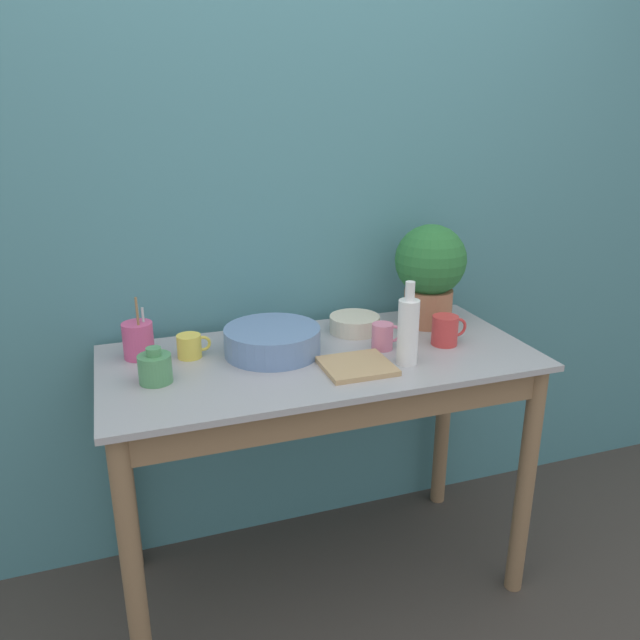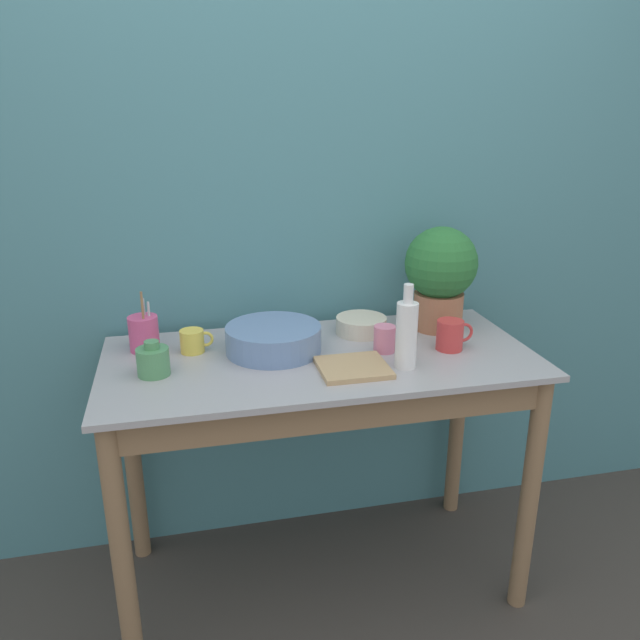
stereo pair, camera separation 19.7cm
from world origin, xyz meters
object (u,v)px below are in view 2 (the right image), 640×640
(bottle_short, at_px, (153,361))
(utensil_cup, at_px, (144,333))
(potted_plant, at_px, (440,273))
(bottle_tall, at_px, (406,333))
(tray_board, at_px, (353,367))
(mug_pink, at_px, (385,339))
(mug_red, at_px, (450,335))
(mug_yellow, at_px, (193,341))
(bowl_wash_large, at_px, (273,339))
(bowl_small_cream, at_px, (361,325))

(bottle_short, distance_m, utensil_cup, 0.21)
(potted_plant, bearing_deg, bottle_tall, -127.48)
(tray_board, bearing_deg, bottle_short, 170.46)
(bottle_tall, bearing_deg, mug_pink, 98.04)
(bottle_tall, bearing_deg, utensil_cup, 157.74)
(bottle_short, relative_size, mug_pink, 1.03)
(mug_red, distance_m, mug_yellow, 0.84)
(bowl_wash_large, bearing_deg, bowl_small_cream, 17.41)
(mug_pink, xyz_separation_m, bowl_small_cream, (-0.03, 0.18, -0.01))
(bowl_wash_large, height_order, mug_yellow, bowl_wash_large)
(bottle_tall, relative_size, bottle_short, 2.46)
(mug_red, distance_m, utensil_cup, 1.00)
(mug_pink, bearing_deg, bowl_small_cream, 98.56)
(bowl_wash_large, relative_size, mug_yellow, 2.86)
(bottle_tall, bearing_deg, bowl_small_cream, 98.34)
(bowl_wash_large, height_order, utensil_cup, utensil_cup)
(bowl_wash_large, distance_m, utensil_cup, 0.42)
(bottle_short, bearing_deg, utensil_cup, 98.88)
(mug_red, relative_size, mug_yellow, 1.16)
(bowl_small_cream, bearing_deg, bottle_tall, -81.66)
(bottle_short, bearing_deg, mug_yellow, 52.39)
(mug_yellow, xyz_separation_m, mug_pink, (0.61, -0.13, 0.01))
(bottle_tall, height_order, bottle_short, bottle_tall)
(bottle_tall, xyz_separation_m, mug_red, (0.19, 0.11, -0.06))
(bottle_short, xyz_separation_m, mug_red, (0.95, -0.01, 0.01))
(utensil_cup, bearing_deg, potted_plant, -0.77)
(bowl_wash_large, relative_size, tray_board, 1.48)
(bottle_tall, xyz_separation_m, utensil_cup, (-0.78, 0.32, -0.05))
(potted_plant, relative_size, bottle_tall, 1.39)
(bowl_wash_large, xyz_separation_m, bottle_short, (-0.38, -0.10, 0.00))
(bottle_short, bearing_deg, bottle_tall, -8.54)
(potted_plant, relative_size, bowl_wash_large, 1.18)
(tray_board, bearing_deg, mug_pink, 40.62)
(mug_yellow, bearing_deg, bottle_tall, -23.19)
(mug_pink, bearing_deg, bottle_short, -178.18)
(mug_pink, bearing_deg, potted_plant, 33.89)
(bottle_short, bearing_deg, bowl_wash_large, 15.23)
(bottle_short, height_order, tray_board, bottle_short)
(mug_yellow, relative_size, utensil_cup, 0.53)
(mug_yellow, bearing_deg, mug_red, -11.27)
(potted_plant, distance_m, bowl_wash_large, 0.64)
(bottle_short, relative_size, bowl_small_cream, 0.60)
(mug_pink, bearing_deg, bottle_tall, -81.96)
(tray_board, bearing_deg, mug_red, 14.45)
(bottle_tall, distance_m, mug_yellow, 0.69)
(bottle_tall, height_order, tray_board, bottle_tall)
(tray_board, bearing_deg, bowl_wash_large, 136.48)
(mug_yellow, height_order, utensil_cup, utensil_cup)
(mug_red, xyz_separation_m, tray_board, (-0.36, -0.09, -0.04))
(bottle_short, bearing_deg, tray_board, -9.54)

